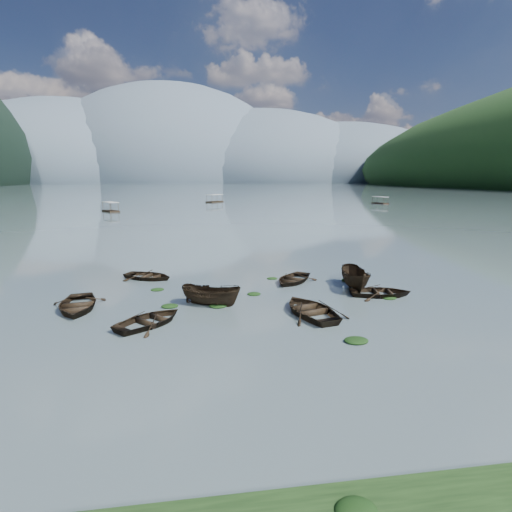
{
  "coord_description": "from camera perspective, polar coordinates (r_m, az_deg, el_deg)",
  "views": [
    {
      "loc": [
        -4.69,
        -20.04,
        8.3
      ],
      "look_at": [
        0.0,
        12.0,
        2.0
      ],
      "focal_mm": 28.0,
      "sensor_mm": 36.0,
      "label": 1
    }
  ],
  "objects": [
    {
      "name": "rowboat_3",
      "position": [
        25.33,
        7.81,
        -8.22
      ],
      "size": [
        4.62,
        5.68,
        1.03
      ],
      "primitive_type": "imported",
      "rotation": [
        0.0,
        0.0,
        3.37
      ],
      "color": "black",
      "rests_on": "ground"
    },
    {
      "name": "weed_clump_6",
      "position": [
        33.65,
        2.32,
        -3.28
      ],
      "size": [
        0.91,
        0.76,
        0.19
      ],
      "primitive_type": "ellipsoid",
      "color": "black",
      "rests_on": "ground"
    },
    {
      "name": "pontoon_left",
      "position": [
        108.35,
        -20.03,
        5.96
      ],
      "size": [
        5.32,
        6.6,
        2.36
      ],
      "primitive_type": null,
      "rotation": [
        0.0,
        0.0,
        0.53
      ],
      "color": "black",
      "rests_on": "ground"
    },
    {
      "name": "haze_mtn_a",
      "position": [
        954.84,
        -24.2,
        9.57
      ],
      "size": [
        520.0,
        520.0,
        280.0
      ],
      "primitive_type": "ellipsoid",
      "color": "#475666",
      "rests_on": "ground"
    },
    {
      "name": "haze_mtn_c",
      "position": [
        931.38,
        0.62,
        10.5
      ],
      "size": [
        520.0,
        520.0,
        260.0
      ],
      "primitive_type": "ellipsoid",
      "color": "#475666",
      "rests_on": "ground"
    },
    {
      "name": "rowboat_0",
      "position": [
        28.43,
        -24.15,
        -6.96
      ],
      "size": [
        4.16,
        5.3,
        1.0
      ],
      "primitive_type": "imported",
      "rotation": [
        0.0,
        0.0,
        0.16
      ],
      "color": "black",
      "rests_on": "ground"
    },
    {
      "name": "weed_clump_4",
      "position": [
        29.72,
        18.49,
        -5.79
      ],
      "size": [
        1.04,
        0.82,
        0.21
      ],
      "primitive_type": "ellipsoid",
      "color": "black",
      "rests_on": "ground"
    },
    {
      "name": "weed_clump_2",
      "position": [
        21.72,
        14.12,
        -11.81
      ],
      "size": [
        1.27,
        1.02,
        0.28
      ],
      "primitive_type": "ellipsoid",
      "color": "black",
      "rests_on": "ground"
    },
    {
      "name": "rowboat_6",
      "position": [
        34.83,
        -15.13,
        -3.17
      ],
      "size": [
        5.23,
        4.76,
        0.89
      ],
      "primitive_type": "imported",
      "rotation": [
        0.0,
        0.0,
        1.06
      ],
      "color": "black",
      "rests_on": "ground"
    },
    {
      "name": "rowboat_1",
      "position": [
        24.23,
        -14.88,
        -9.41
      ],
      "size": [
        5.27,
        5.23,
        0.9
      ],
      "primitive_type": "imported",
      "rotation": [
        0.0,
        0.0,
        2.33
      ],
      "color": "black",
      "rests_on": "ground"
    },
    {
      "name": "pontoon_right",
      "position": [
        140.66,
        17.29,
        7.14
      ],
      "size": [
        4.07,
        6.34,
        2.25
      ],
      "primitive_type": null,
      "rotation": [
        0.0,
        0.0,
        0.3
      ],
      "color": "black",
      "rests_on": "ground"
    },
    {
      "name": "weed_clump_5",
      "position": [
        31.17,
        -13.91,
        -4.76
      ],
      "size": [
        1.0,
        0.81,
        0.21
      ],
      "primitive_type": "ellipsoid",
      "color": "black",
      "rests_on": "ground"
    },
    {
      "name": "ground_plane",
      "position": [
        22.19,
        4.58,
        -10.99
      ],
      "size": [
        2400.0,
        2400.0,
        0.0
      ],
      "primitive_type": "plane",
      "color": "#4D5D60"
    },
    {
      "name": "rowboat_7",
      "position": [
        32.75,
        5.26,
        -3.72
      ],
      "size": [
        5.22,
        5.45,
        0.92
      ],
      "primitive_type": "imported",
      "rotation": [
        0.0,
        0.0,
        5.63
      ],
      "color": "black",
      "rests_on": "ground"
    },
    {
      "name": "weed_clump_7",
      "position": [
        33.86,
        13.08,
        -3.47
      ],
      "size": [
        1.21,
        0.97,
        0.26
      ],
      "primitive_type": "ellipsoid",
      "color": "black",
      "rests_on": "ground"
    },
    {
      "name": "pontoon_centre",
      "position": [
        143.46,
        -5.93,
        7.64
      ],
      "size": [
        6.61,
        7.11,
        2.64
      ],
      "primitive_type": null,
      "rotation": [
        0.0,
        0.0,
        -0.7
      ],
      "color": "black",
      "rests_on": "ground"
    },
    {
      "name": "haze_mtn_d",
      "position": [
        975.68,
        11.29,
        10.32
      ],
      "size": [
        520.0,
        520.0,
        220.0
      ],
      "primitive_type": "ellipsoid",
      "color": "#475666",
      "rests_on": "ground"
    },
    {
      "name": "weed_clump_0",
      "position": [
        26.61,
        -5.41,
        -7.21
      ],
      "size": [
        1.23,
        1.0,
        0.27
      ],
      "primitive_type": "ellipsoid",
      "color": "black",
      "rests_on": "ground"
    },
    {
      "name": "rowboat_4",
      "position": [
        30.25,
        17.36,
        -5.43
      ],
      "size": [
        4.83,
        3.82,
        0.9
      ],
      "primitive_type": "imported",
      "rotation": [
        0.0,
        0.0,
        1.4
      ],
      "color": "black",
      "rests_on": "ground"
    },
    {
      "name": "haze_mtn_b",
      "position": [
        921.73,
        -11.97,
        10.27
      ],
      "size": [
        520.0,
        520.0,
        340.0
      ],
      "primitive_type": "ellipsoid",
      "color": "#475666",
      "rests_on": "ground"
    },
    {
      "name": "rowboat_2",
      "position": [
        26.99,
        -6.43,
        -6.98
      ],
      "size": [
        4.51,
        3.34,
        1.64
      ],
      "primitive_type": "imported",
      "rotation": [
        0.0,
        0.0,
        1.1
      ],
      "color": "black",
      "rests_on": "ground"
    },
    {
      "name": "weed_clump_3",
      "position": [
        29.13,
        -0.29,
        -5.54
      ],
      "size": [
        1.0,
        0.84,
        0.22
      ],
      "primitive_type": "ellipsoid",
      "color": "black",
      "rests_on": "ground"
    },
    {
      "name": "weed_clump_1",
      "position": [
        27.03,
        -12.22,
        -7.13
      ],
      "size": [
        1.12,
        0.89,
        0.25
      ],
      "primitive_type": "ellipsoid",
      "color": "black",
      "rests_on": "ground"
    },
    {
      "name": "rowboat_5",
      "position": [
        31.67,
        13.98,
        -4.52
      ],
      "size": [
        2.63,
        5.09,
        1.87
      ],
      "primitive_type": "imported",
      "rotation": [
        0.0,
        0.0,
        -0.17
      ],
      "color": "black",
      "rests_on": "ground"
    }
  ]
}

